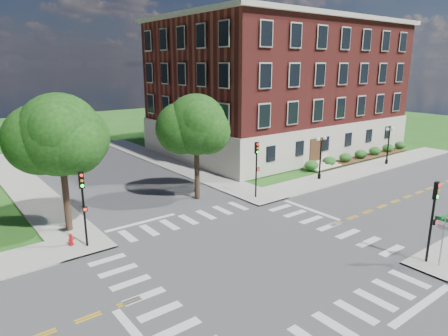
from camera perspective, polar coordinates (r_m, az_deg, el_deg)
ground at (r=24.69m, az=4.14°, el=-12.35°), size 160.00×160.00×0.00m
road_ew at (r=24.69m, az=4.14°, el=-12.34°), size 90.00×12.00×0.01m
road_ns at (r=24.69m, az=4.14°, el=-12.33°), size 12.00×90.00×0.01m
sidewalk_ne at (r=45.14m, az=5.76°, el=0.28°), size 34.00×34.00×0.12m
crosswalk_east at (r=29.57m, az=14.73°, el=-8.11°), size 2.20×10.20×0.02m
stop_bar_east at (r=32.47m, az=12.30°, el=-5.88°), size 0.40×5.50×0.00m
main_building at (r=54.58m, az=7.86°, el=11.49°), size 30.60×22.40×16.50m
shrub_row at (r=51.05m, az=18.89°, el=1.16°), size 18.00×2.00×1.30m
tree_c at (r=28.04m, az=-22.43°, el=4.37°), size 5.43×5.43×9.34m
tree_d at (r=32.89m, az=-4.00°, el=6.18°), size 5.03×5.03×8.79m
traffic_signal_se at (r=25.31m, az=27.72°, el=-5.54°), size 0.36×0.41×4.80m
traffic_signal_ne at (r=33.61m, az=4.67°, el=0.81°), size 0.36×0.42×4.80m
traffic_signal_nw at (r=25.83m, az=-19.48°, el=-4.28°), size 0.36×0.41×4.80m
twin_lamp_west at (r=40.32m, az=13.62°, el=1.80°), size 1.36×0.36×4.23m
twin_lamp_east at (r=48.88m, az=22.43°, el=3.30°), size 1.36×0.36×4.23m
street_sign_pole at (r=25.45m, az=28.93°, el=-7.70°), size 1.10×1.10×3.10m
fire_hydrant at (r=27.24m, az=-21.01°, el=-9.58°), size 0.35×0.35×0.75m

